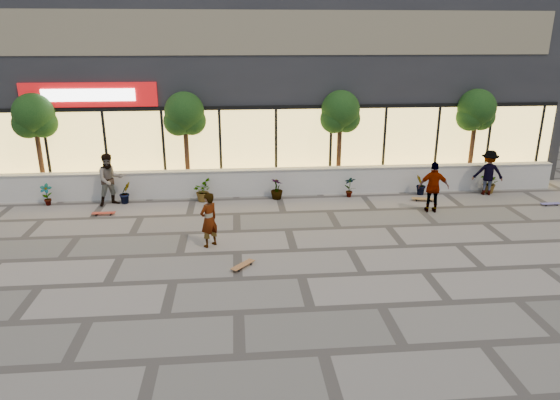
{
  "coord_description": "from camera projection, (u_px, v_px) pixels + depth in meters",
  "views": [
    {
      "loc": [
        -1.59,
        -11.49,
        5.9
      ],
      "look_at": [
        -0.34,
        2.38,
        1.3
      ],
      "focal_mm": 32.0,
      "sensor_mm": 36.0,
      "label": 1
    }
  ],
  "objects": [
    {
      "name": "shrub_d",
      "position": [
        277.0,
        189.0,
        18.82
      ],
      "size": [
        0.64,
        0.64,
        0.81
      ],
      "primitive_type": "imported",
      "rotation": [
        0.0,
        0.0,
        2.46
      ],
      "color": "#103310",
      "rests_on": "ground"
    },
    {
      "name": "shrub_g",
      "position": [
        490.0,
        183.0,
        19.53
      ],
      "size": [
        0.77,
        0.84,
        0.81
      ],
      "primitive_type": "imported",
      "rotation": [
        0.0,
        0.0,
        4.92
      ],
      "color": "#103310",
      "rests_on": "ground"
    },
    {
      "name": "tree_midwest",
      "position": [
        185.0,
        116.0,
        18.9
      ],
      "size": [
        1.6,
        1.5,
        3.92
      ],
      "color": "#442A18",
      "rests_on": "ground"
    },
    {
      "name": "skater_center",
      "position": [
        209.0,
        220.0,
        14.45
      ],
      "size": [
        0.71,
        0.7,
        1.64
      ],
      "primitive_type": "imported",
      "rotation": [
        0.0,
        0.0,
        3.89
      ],
      "color": "silver",
      "rests_on": "ground"
    },
    {
      "name": "planter_wall",
      "position": [
        278.0,
        182.0,
        19.31
      ],
      "size": [
        22.0,
        0.42,
        1.04
      ],
      "color": "silver",
      "rests_on": "ground"
    },
    {
      "name": "shrub_e",
      "position": [
        350.0,
        187.0,
        19.05
      ],
      "size": [
        0.46,
        0.35,
        0.81
      ],
      "primitive_type": "imported",
      "rotation": [
        0.0,
        0.0,
        3.28
      ],
      "color": "#103310",
      "rests_on": "ground"
    },
    {
      "name": "tree_mideast",
      "position": [
        340.0,
        114.0,
        19.41
      ],
      "size": [
        1.6,
        1.5,
        3.92
      ],
      "color": "#442A18",
      "rests_on": "ground"
    },
    {
      "name": "skater_right_far",
      "position": [
        488.0,
        173.0,
        19.22
      ],
      "size": [
        1.25,
        0.9,
        1.75
      ],
      "primitive_type": "imported",
      "rotation": [
        0.0,
        0.0,
        2.9
      ],
      "color": "maroon",
      "rests_on": "ground"
    },
    {
      "name": "shrub_a",
      "position": [
        47.0,
        195.0,
        18.1
      ],
      "size": [
        0.43,
        0.29,
        0.81
      ],
      "primitive_type": "imported",
      "color": "#103310",
      "rests_on": "ground"
    },
    {
      "name": "skater_right_near",
      "position": [
        433.0,
        187.0,
        17.29
      ],
      "size": [
        1.11,
        0.61,
        1.79
      ],
      "primitive_type": "imported",
      "rotation": [
        0.0,
        0.0,
        2.97
      ],
      "color": "silver",
      "rests_on": "ground"
    },
    {
      "name": "skateboard_right_far",
      "position": [
        551.0,
        204.0,
        18.18
      ],
      "size": [
        0.73,
        0.21,
        0.09
      ],
      "rotation": [
        0.0,
        0.0,
        0.04
      ],
      "color": "#5D569E",
      "rests_on": "ground"
    },
    {
      "name": "skateboard_left",
      "position": [
        104.0,
        213.0,
        17.19
      ],
      "size": [
        0.79,
        0.21,
        0.1
      ],
      "rotation": [
        0.0,
        0.0,
        0.01
      ],
      "color": "#AE3120",
      "rests_on": "ground"
    },
    {
      "name": "retail_building",
      "position": [
        268.0,
        73.0,
        23.33
      ],
      "size": [
        24.0,
        9.17,
        8.5
      ],
      "color": "#27272D",
      "rests_on": "ground"
    },
    {
      "name": "shrub_b",
      "position": [
        125.0,
        193.0,
        18.34
      ],
      "size": [
        0.57,
        0.57,
        0.81
      ],
      "primitive_type": "imported",
      "rotation": [
        0.0,
        0.0,
        0.82
      ],
      "color": "#103310",
      "rests_on": "ground"
    },
    {
      "name": "shrub_c",
      "position": [
        202.0,
        191.0,
        18.58
      ],
      "size": [
        0.68,
        0.77,
        0.81
      ],
      "primitive_type": "imported",
      "rotation": [
        0.0,
        0.0,
        1.64
      ],
      "color": "#103310",
      "rests_on": "ground"
    },
    {
      "name": "shrub_f",
      "position": [
        421.0,
        185.0,
        19.29
      ],
      "size": [
        0.55,
        0.57,
        0.81
      ],
      "primitive_type": "imported",
      "rotation": [
        0.0,
        0.0,
        4.1
      ],
      "color": "#103310",
      "rests_on": "ground"
    },
    {
      "name": "skateboard_right_near",
      "position": [
        424.0,
        199.0,
        18.66
      ],
      "size": [
        0.89,
        0.43,
        0.1
      ],
      "rotation": [
        0.0,
        0.0,
        -0.25
      ],
      "color": "olive",
      "rests_on": "ground"
    },
    {
      "name": "skater_left",
      "position": [
        110.0,
        180.0,
        17.99
      ],
      "size": [
        1.16,
        1.08,
        1.91
      ],
      "primitive_type": "imported",
      "rotation": [
        0.0,
        0.0,
        0.5
      ],
      "color": "#9F8466",
      "rests_on": "ground"
    },
    {
      "name": "skateboard_center",
      "position": [
        243.0,
        265.0,
        13.3
      ],
      "size": [
        0.68,
        0.74,
        0.1
      ],
      "rotation": [
        0.0,
        0.0,
        0.85
      ],
      "color": "#955B30",
      "rests_on": "ground"
    },
    {
      "name": "tree_east",
      "position": [
        476.0,
        112.0,
        19.88
      ],
      "size": [
        1.6,
        1.5,
        3.92
      ],
      "color": "#442A18",
      "rests_on": "ground"
    },
    {
      "name": "ground",
      "position": [
        301.0,
        276.0,
        12.85
      ],
      "size": [
        80.0,
        80.0,
        0.0
      ],
      "primitive_type": "plane",
      "color": "gray",
      "rests_on": "ground"
    },
    {
      "name": "tree_west",
      "position": [
        34.0,
        118.0,
        18.43
      ],
      "size": [
        1.6,
        1.5,
        3.92
      ],
      "color": "#442A18",
      "rests_on": "ground"
    }
  ]
}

